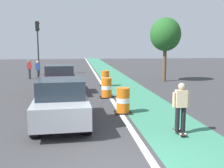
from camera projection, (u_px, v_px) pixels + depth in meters
name	position (u px, v px, depth m)	size (l,w,h in m)	color
bike_lane_strip	(126.00, 87.00, 18.13)	(2.50, 80.00, 0.01)	#387F60
lane_divider_stripe	(104.00, 88.00, 17.94)	(0.20, 80.00, 0.01)	silver
skateboarder_on_lane	(181.00, 107.00, 8.55)	(0.57, 0.80, 1.69)	black
parked_sedan_nearest	(61.00, 102.00, 9.57)	(2.06, 4.18, 1.70)	#9EA0A5
parked_sedan_second	(60.00, 79.00, 16.04)	(2.09, 4.19, 1.70)	maroon
traffic_barrel_front	(123.00, 101.00, 11.26)	(0.73, 0.73, 1.09)	orange
traffic_barrel_mid	(107.00, 88.00, 14.59)	(0.73, 0.73, 1.09)	orange
traffic_barrel_back	(105.00, 79.00, 18.65)	(0.73, 0.73, 1.09)	orange
traffic_light_corner	(38.00, 38.00, 25.37)	(0.41, 0.32, 5.10)	#2D2D2D
pedestrian_crossing	(29.00, 69.00, 22.61)	(0.34, 0.20, 1.61)	#33333D
pedestrian_waiting	(38.00, 70.00, 21.59)	(0.34, 0.20, 1.61)	#33333D
street_tree_sidewalk	(165.00, 35.00, 20.70)	(2.40, 2.40, 5.00)	brown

